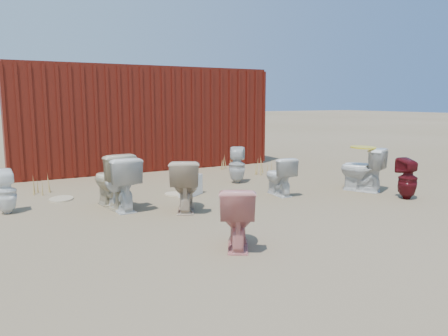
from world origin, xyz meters
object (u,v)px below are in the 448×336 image
toilet_front_c (279,176)px  toilet_back_yellowlid (362,170)px  toilet_back_beige_right (185,185)px  toilet_front_e (362,168)px  toilet_front_pink (237,217)px  toilet_back_beige_left (112,180)px  toilet_front_a (120,183)px  loose_tank (191,186)px  toilet_front_maroon (408,179)px  shipping_container (137,118)px  toilet_back_e (237,165)px  toilet_back_a (6,192)px

toilet_front_c → toilet_back_yellowlid: bearing=167.9°
toilet_back_beige_right → toilet_front_e: bearing=-155.1°
toilet_front_pink → toilet_back_beige_left: toilet_back_beige_left is taller
toilet_front_a → toilet_front_pink: toilet_front_a is taller
toilet_back_beige_left → loose_tank: 1.42m
toilet_front_e → toilet_back_beige_left: size_ratio=0.92×
toilet_front_maroon → toilet_front_pink: bearing=18.8°
toilet_front_a → toilet_back_yellowlid: (4.20, -0.71, -0.01)m
toilet_back_yellowlid → shipping_container: bearing=-89.5°
shipping_container → toilet_back_e: 3.55m
toilet_back_beige_left → loose_tank: (1.39, 0.15, -0.24)m
toilet_front_e → toilet_back_beige_right: (-3.53, 0.06, 0.00)m
shipping_container → loose_tank: bearing=-94.2°
toilet_back_a → shipping_container: bearing=-140.5°
toilet_front_pink → toilet_front_maroon: bearing=-138.6°
toilet_front_a → toilet_front_pink: size_ratio=1.15×
shipping_container → toilet_front_c: bearing=-76.9°
toilet_back_e → toilet_front_c: bearing=126.8°
toilet_back_a → toilet_back_beige_right: toilet_back_beige_right is taller
toilet_front_a → toilet_back_beige_right: 0.98m
toilet_front_pink → toilet_back_beige_right: toilet_back_beige_right is taller
toilet_front_c → toilet_back_e: 1.31m
toilet_back_a → loose_tank: size_ratio=1.29×
toilet_back_a → toilet_back_beige_right: size_ratio=0.84×
toilet_front_e → loose_tank: toilet_front_e is taller
toilet_front_a → toilet_back_e: size_ratio=1.13×
toilet_back_e → loose_tank: bearing=59.3°
toilet_front_e → toilet_back_beige_left: (-4.43, 0.82, 0.03)m
toilet_front_maroon → toilet_back_beige_left: (-4.45, 1.79, 0.08)m
toilet_front_maroon → toilet_back_e: bearing=-48.1°
toilet_front_c → toilet_front_e: size_ratio=0.86×
toilet_front_a → toilet_front_maroon: size_ratio=1.18×
toilet_front_maroon → toilet_back_yellowlid: 0.85m
toilet_front_e → toilet_back_yellowlid: (-0.17, -0.15, 0.00)m
loose_tank → toilet_back_beige_right: bearing=-155.2°
shipping_container → toilet_front_pink: (-0.93, -6.63, -0.85)m
toilet_back_yellowlid → toilet_front_maroon: bearing=76.3°
toilet_back_e → toilet_front_e: bearing=170.8°
shipping_container → loose_tank: 4.08m
toilet_front_c → toilet_front_a: bearing=-1.7°
shipping_container → toilet_back_yellowlid: 5.73m
toilet_front_c → toilet_front_e: toilet_front_e is taller
toilet_front_c → shipping_container: bearing=-72.8°
toilet_front_e → toilet_back_e: (-1.75, 1.60, -0.03)m
toilet_front_e → toilet_back_a: size_ratio=1.20×
toilet_front_e → toilet_front_maroon: bearing=77.8°
toilet_back_a → toilet_back_beige_left: 1.49m
toilet_front_pink → toilet_front_a: bearing=-43.3°
loose_tank → toilet_front_pink: bearing=-140.0°
toilet_back_beige_left → loose_tank: bearing=177.1°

